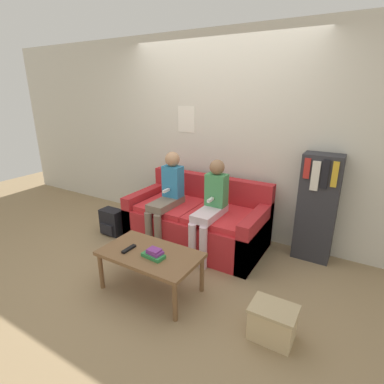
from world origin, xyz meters
TOP-DOWN VIEW (x-y plane):
  - ground_plane at (0.00, 0.00)m, footprint 10.00×10.00m
  - wall_back at (-0.00, 1.09)m, footprint 8.00×0.06m
  - couch at (0.00, 0.55)m, footprint 1.72×0.88m
  - coffee_table at (0.11, -0.54)m, footprint 0.96×0.55m
  - person_left at (-0.32, 0.36)m, footprint 0.24×0.59m
  - person_right at (0.29, 0.35)m, footprint 0.24×0.59m
  - tv_remote at (-0.10, -0.61)m, footprint 0.04×0.17m
  - book_stack at (0.19, -0.59)m, footprint 0.23×0.14m
  - bookshelf at (1.35, 0.91)m, footprint 0.41×0.27m
  - storage_box at (1.32, -0.54)m, footprint 0.36×0.27m
  - backpack at (-1.12, 0.15)m, footprint 0.30×0.22m

SIDE VIEW (x-z plane):
  - ground_plane at x=0.00m, z-range 0.00..0.00m
  - storage_box at x=1.32m, z-range 0.00..0.29m
  - backpack at x=-1.12m, z-range 0.00..0.35m
  - couch at x=0.00m, z-range -0.12..0.70m
  - coffee_table at x=0.11m, z-range 0.16..0.58m
  - tv_remote at x=-0.10m, z-range 0.42..0.44m
  - book_stack at x=0.19m, z-range 0.41..0.49m
  - bookshelf at x=1.35m, z-range 0.01..1.25m
  - person_right at x=0.29m, z-range 0.07..1.21m
  - person_left at x=-0.32m, z-range 0.08..1.25m
  - wall_back at x=0.00m, z-range 0.00..2.60m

